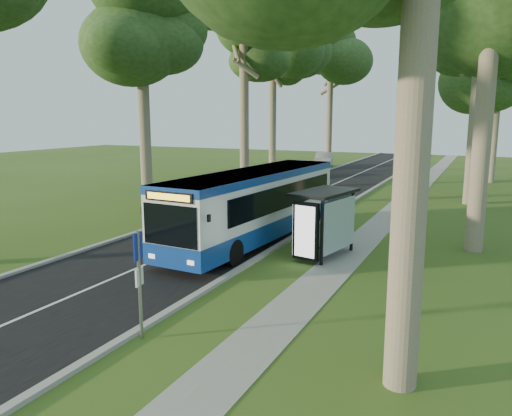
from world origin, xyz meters
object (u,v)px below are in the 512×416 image
at_px(bus, 255,205).
at_px(litter_bin, 311,233).
at_px(bus_shelter, 324,212).
at_px(bus_stop_sign, 139,273).
at_px(car_silver, 324,160).
at_px(car_white, 299,168).

xyz_separation_m(bus, litter_bin, (2.41, 0.60, -1.12)).
bearing_deg(bus, bus_shelter, -16.04).
xyz_separation_m(bus_stop_sign, bus_shelter, (1.94, 8.76, 0.14)).
height_order(litter_bin, car_silver, car_silver).
xyz_separation_m(litter_bin, car_silver, (-9.46, 31.79, 0.31)).
distance_m(bus_stop_sign, car_silver, 43.32).
height_order(car_white, car_silver, car_white).
relative_size(litter_bin, car_white, 0.20).
relative_size(litter_bin, car_silver, 0.20).
xyz_separation_m(bus_shelter, car_silver, (-10.60, 33.67, -1.02)).
bearing_deg(litter_bin, car_white, 111.64).
distance_m(bus, car_silver, 33.16).
bearing_deg(litter_bin, bus, -165.95).
bearing_deg(car_silver, bus_stop_sign, -91.53).
bearing_deg(car_white, bus, -57.55).
height_order(bus_shelter, car_white, bus_shelter).
distance_m(litter_bin, car_white, 24.12).
xyz_separation_m(car_white, car_silver, (-0.57, 9.37, -0.02)).
height_order(bus, bus_stop_sign, bus).
relative_size(bus_stop_sign, car_white, 0.56).
xyz_separation_m(bus_stop_sign, car_white, (-8.09, 33.06, -0.87)).
bearing_deg(litter_bin, car_silver, 106.58).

